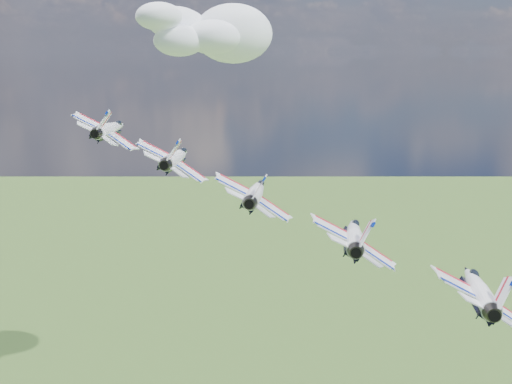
{
  "coord_description": "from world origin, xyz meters",
  "views": [
    {
      "loc": [
        -7.25,
        -94.9,
        171.84
      ],
      "look_at": [
        -1.54,
        -19.43,
        156.94
      ],
      "focal_mm": 50.0,
      "sensor_mm": 36.0,
      "label": 1
    }
  ],
  "objects_px": {
    "jet_0": "(111,128)",
    "jet_1": "(176,157)",
    "jet_2": "(256,192)",
    "jet_3": "(354,235)",
    "jet_4": "(478,289)"
  },
  "relations": [
    {
      "from": "jet_1",
      "to": "jet_2",
      "type": "distance_m",
      "value": 13.14
    },
    {
      "from": "jet_0",
      "to": "jet_3",
      "type": "distance_m",
      "value": 39.43
    },
    {
      "from": "jet_0",
      "to": "jet_1",
      "type": "height_order",
      "value": "jet_0"
    },
    {
      "from": "jet_1",
      "to": "jet_4",
      "type": "height_order",
      "value": "jet_1"
    },
    {
      "from": "jet_0",
      "to": "jet_2",
      "type": "height_order",
      "value": "jet_0"
    },
    {
      "from": "jet_1",
      "to": "jet_0",
      "type": "bearing_deg",
      "value": 143.82
    },
    {
      "from": "jet_2",
      "to": "jet_3",
      "type": "xyz_separation_m",
      "value": [
        8.85,
        -9.38,
        -2.53
      ]
    },
    {
      "from": "jet_2",
      "to": "jet_4",
      "type": "bearing_deg",
      "value": -36.18
    },
    {
      "from": "jet_0",
      "to": "jet_2",
      "type": "relative_size",
      "value": 1.0
    },
    {
      "from": "jet_0",
      "to": "jet_4",
      "type": "relative_size",
      "value": 1.0
    },
    {
      "from": "jet_3",
      "to": "jet_4",
      "type": "xyz_separation_m",
      "value": [
        8.85,
        -9.38,
        -2.53
      ]
    },
    {
      "from": "jet_0",
      "to": "jet_4",
      "type": "bearing_deg",
      "value": -36.18
    },
    {
      "from": "jet_4",
      "to": "jet_0",
      "type": "bearing_deg",
      "value": 143.82
    },
    {
      "from": "jet_2",
      "to": "jet_1",
      "type": "bearing_deg",
      "value": 143.82
    },
    {
      "from": "jet_1",
      "to": "jet_3",
      "type": "height_order",
      "value": "jet_1"
    }
  ]
}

